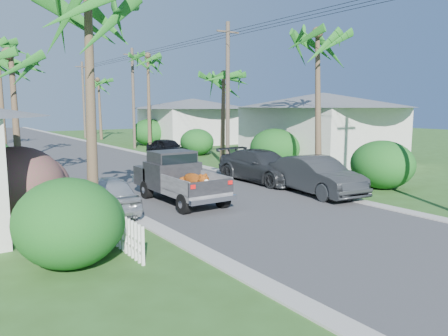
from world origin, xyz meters
TOP-DOWN VIEW (x-y plane):
  - ground at (0.00, 0.00)m, footprint 120.00×120.00m
  - road at (0.00, 25.00)m, footprint 8.00×100.00m
  - curb_left at (-4.30, 25.00)m, footprint 0.60×100.00m
  - curb_right at (4.30, 25.00)m, footprint 0.60×100.00m
  - pickup_truck at (-1.79, 6.14)m, footprint 1.98×5.12m
  - parked_car_rn at (3.96, 3.78)m, footprint 2.36×5.23m
  - parked_car_rm at (4.03, 7.62)m, footprint 2.43×5.67m
  - parked_car_rf at (4.83, 19.89)m, footprint 2.04×4.32m
  - parked_car_ln at (-5.00, 5.66)m, footprint 1.87×4.26m
  - palm_l_b at (-6.80, 12.00)m, footprint 4.40×4.40m
  - palm_r_a at (6.30, 6.00)m, footprint 4.40×4.40m
  - palm_r_b at (6.60, 15.00)m, footprint 4.40×4.40m
  - palm_r_c at (6.20, 26.00)m, footprint 4.40×4.40m
  - palm_r_d at (6.50, 40.00)m, footprint 4.40×4.40m
  - shrub_l_a at (-7.50, 1.00)m, footprint 2.60×2.86m
  - shrub_l_b at (-7.80, 6.00)m, footprint 3.00×3.30m
  - shrub_l_c at (-7.40, 10.00)m, footprint 2.40×2.64m
  - shrub_r_a at (7.60, 3.00)m, footprint 2.80×3.08m
  - shrub_r_b at (7.80, 11.00)m, footprint 3.00×3.30m
  - shrub_r_c at (7.50, 20.00)m, footprint 2.60×2.86m
  - shrub_r_d at (8.00, 30.00)m, footprint 3.20×3.52m
  - picket_fence at (-6.00, 5.50)m, footprint 0.10×11.00m
  - house_right_near at (13.00, 12.00)m, footprint 8.00×9.00m
  - house_right_far at (13.00, 30.00)m, footprint 9.00×8.00m
  - utility_pole_b at (5.60, 13.00)m, footprint 1.60×0.26m
  - utility_pole_c at (5.60, 28.00)m, footprint 1.60×0.26m
  - utility_pole_d at (5.60, 43.00)m, footprint 1.60×0.26m

SIDE VIEW (x-z plane):
  - ground at x=0.00m, z-range 0.00..0.00m
  - road at x=0.00m, z-range 0.00..0.02m
  - curb_left at x=-4.30m, z-range 0.00..0.06m
  - curb_right at x=4.30m, z-range 0.00..0.06m
  - picket_fence at x=-6.00m, z-range 0.00..1.00m
  - parked_car_ln at x=-5.00m, z-range 0.00..1.43m
  - parked_car_rf at x=4.83m, z-range 0.00..1.43m
  - parked_car_rm at x=4.03m, z-range 0.00..1.63m
  - parked_car_rn at x=3.96m, z-range 0.00..1.67m
  - shrub_l_c at x=-7.40m, z-range 0.00..2.00m
  - pickup_truck at x=-1.79m, z-range -0.02..2.04m
  - shrub_r_c at x=7.50m, z-range 0.00..2.10m
  - shrub_l_a at x=-7.50m, z-range 0.00..2.20m
  - shrub_r_a at x=7.60m, z-range 0.00..2.30m
  - shrub_r_b at x=7.80m, z-range 0.00..2.50m
  - shrub_l_b at x=-7.80m, z-range 0.00..2.60m
  - shrub_r_d at x=8.00m, z-range 0.00..2.60m
  - house_right_far at x=13.00m, z-range -0.18..4.42m
  - house_right_near at x=13.00m, z-range -0.18..4.62m
  - utility_pole_b at x=5.60m, z-range 0.10..9.10m
  - utility_pole_c at x=5.60m, z-range 0.10..9.10m
  - utility_pole_d at x=5.60m, z-range 0.10..9.10m
  - palm_r_b at x=6.60m, z-range 2.35..9.55m
  - palm_l_b at x=-6.80m, z-range 2.44..9.85m
  - palm_r_d at x=6.50m, z-range 2.73..10.74m
  - palm_r_a at x=6.30m, z-range 3.07..11.78m
  - palm_r_c at x=6.20m, z-range 3.41..12.81m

